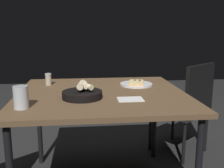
% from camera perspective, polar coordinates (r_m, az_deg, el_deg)
% --- Properties ---
extents(dining_table, '(1.15, 1.06, 0.75)m').
position_cam_1_polar(dining_table, '(1.87, -2.22, -3.49)').
color(dining_table, brown).
rests_on(dining_table, ground).
extents(pizza_plate, '(0.25, 0.25, 0.04)m').
position_cam_1_polar(pizza_plate, '(2.09, 5.19, 0.05)').
color(pizza_plate, white).
rests_on(pizza_plate, dining_table).
extents(bread_basket, '(0.26, 0.26, 0.10)m').
position_cam_1_polar(bread_basket, '(1.71, -6.27, -1.99)').
color(bread_basket, black).
rests_on(bread_basket, dining_table).
extents(beer_glass, '(0.08, 0.08, 0.13)m').
position_cam_1_polar(beer_glass, '(1.57, -18.80, -2.94)').
color(beer_glass, silver).
rests_on(beer_glass, dining_table).
extents(pepper_shaker, '(0.05, 0.05, 0.09)m').
position_cam_1_polar(pepper_shaker, '(2.14, -13.39, 0.85)').
color(pepper_shaker, '#BFB299').
rests_on(pepper_shaker, dining_table).
extents(napkin, '(0.16, 0.12, 0.00)m').
position_cam_1_polar(napkin, '(1.68, 3.92, -3.26)').
color(napkin, white).
rests_on(napkin, dining_table).
extents(chair_near, '(0.61, 0.61, 0.88)m').
position_cam_1_polar(chair_near, '(2.59, 15.73, -4.08)').
color(chair_near, black).
rests_on(chair_near, ground).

